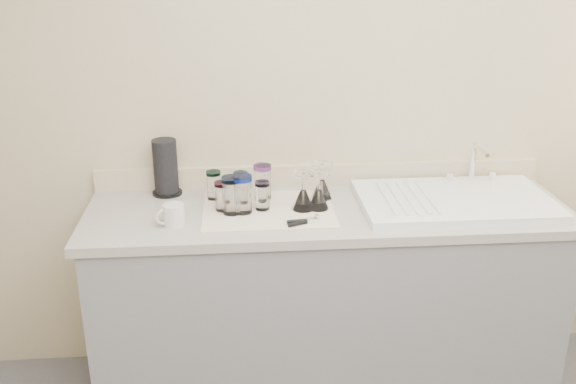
{
  "coord_description": "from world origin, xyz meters",
  "views": [
    {
      "loc": [
        -0.38,
        -1.3,
        1.96
      ],
      "look_at": [
        -0.18,
        1.15,
        1.0
      ],
      "focal_mm": 40.0,
      "sensor_mm": 36.0,
      "label": 1
    }
  ],
  "objects": [
    {
      "name": "goblet_back_right",
      "position": [
        -0.02,
        1.3,
        0.96
      ],
      "size": [
        0.09,
        0.09,
        0.16
      ],
      "color": "white",
      "rests_on": "dish_towel"
    },
    {
      "name": "counter_unit",
      "position": [
        0.0,
        1.2,
        0.45
      ],
      "size": [
        2.06,
        0.62,
        0.9
      ],
      "color": "slate",
      "rests_on": "ground"
    },
    {
      "name": "tumbler_lavender",
      "position": [
        -0.28,
        1.2,
        0.97
      ],
      "size": [
        0.06,
        0.06,
        0.12
      ],
      "color": "white",
      "rests_on": "dish_towel"
    },
    {
      "name": "tumbler_teal",
      "position": [
        -0.49,
        1.33,
        0.97
      ],
      "size": [
        0.06,
        0.06,
        0.13
      ],
      "color": "white",
      "rests_on": "dish_towel"
    },
    {
      "name": "room_envelope",
      "position": [
        0.0,
        0.0,
        1.56
      ],
      "size": [
        3.54,
        3.5,
        2.52
      ],
      "color": "#545359",
      "rests_on": "ground"
    },
    {
      "name": "sink_unit",
      "position": [
        0.55,
        1.2,
        0.92
      ],
      "size": [
        0.82,
        0.5,
        0.22
      ],
      "color": "white",
      "rests_on": "counter_unit"
    },
    {
      "name": "tumbler_purple",
      "position": [
        -0.27,
        1.31,
        0.99
      ],
      "size": [
        0.08,
        0.08,
        0.16
      ],
      "color": "white",
      "rests_on": "dish_towel"
    },
    {
      "name": "can_opener",
      "position": [
        -0.13,
        1.03,
        0.92
      ],
      "size": [
        0.13,
        0.07,
        0.02
      ],
      "color": "silver",
      "rests_on": "dish_towel"
    },
    {
      "name": "dish_towel",
      "position": [
        -0.26,
        1.19,
        0.9
      ],
      "size": [
        0.55,
        0.42,
        0.01
      ],
      "primitive_type": "cube",
      "color": "white",
      "rests_on": "counter_unit"
    },
    {
      "name": "paper_towel_roll",
      "position": [
        -0.7,
        1.43,
        1.02
      ],
      "size": [
        0.13,
        0.13,
        0.25
      ],
      "color": "black",
      "rests_on": "counter_unit"
    },
    {
      "name": "goblet_front_left",
      "position": [
        -0.11,
        1.18,
        0.96
      ],
      "size": [
        0.09,
        0.09,
        0.16
      ],
      "color": "white",
      "rests_on": "dish_towel"
    },
    {
      "name": "white_mug",
      "position": [
        -0.64,
        1.08,
        0.94
      ],
      "size": [
        0.13,
        0.11,
        0.09
      ],
      "color": "silver",
      "rests_on": "counter_unit"
    },
    {
      "name": "tumbler_magenta",
      "position": [
        -0.45,
        1.2,
        0.97
      ],
      "size": [
        0.06,
        0.06,
        0.13
      ],
      "color": "white",
      "rests_on": "dish_towel"
    },
    {
      "name": "tumbler_cyan",
      "position": [
        -0.37,
        1.31,
        0.97
      ],
      "size": [
        0.06,
        0.06,
        0.13
      ],
      "color": "white",
      "rests_on": "dish_towel"
    },
    {
      "name": "tumbler_blue",
      "position": [
        -0.36,
        1.17,
        0.99
      ],
      "size": [
        0.08,
        0.08,
        0.16
      ],
      "color": "white",
      "rests_on": "dish_towel"
    },
    {
      "name": "tumbler_extra",
      "position": [
        -0.41,
        1.16,
        0.99
      ],
      "size": [
        0.08,
        0.08,
        0.16
      ],
      "color": "white",
      "rests_on": "dish_towel"
    },
    {
      "name": "goblet_front_right",
      "position": [
        -0.04,
        1.19,
        0.96
      ],
      "size": [
        0.09,
        0.09,
        0.16
      ],
      "color": "white",
      "rests_on": "dish_towel"
    }
  ]
}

